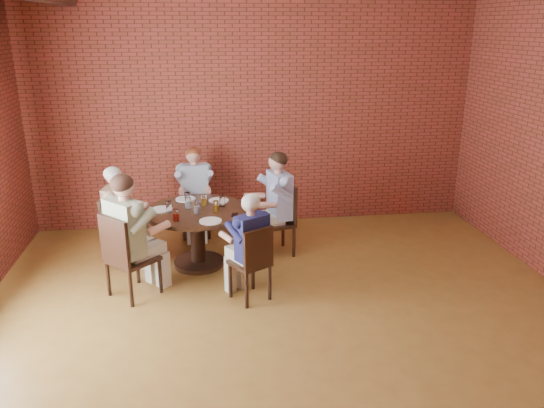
{
  "coord_description": "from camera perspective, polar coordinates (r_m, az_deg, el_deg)",
  "views": [
    {
      "loc": [
        -0.83,
        -4.23,
        2.89
      ],
      "look_at": [
        -0.1,
        1.0,
        1.11
      ],
      "focal_mm": 35.0,
      "sensor_mm": 36.0,
      "label": 1
    }
  ],
  "objects": [
    {
      "name": "floor",
      "position": [
        5.2,
        2.68,
        -15.26
      ],
      "size": [
        7.0,
        7.0,
        0.0
      ],
      "primitive_type": "plane",
      "color": "olive",
      "rests_on": "ground"
    },
    {
      "name": "wall_back",
      "position": [
        7.87,
        -1.84,
        9.88
      ],
      "size": [
        7.0,
        0.0,
        7.0
      ],
      "primitive_type": "plane",
      "rotation": [
        1.57,
        0.0,
        0.0
      ],
      "color": "maroon",
      "rests_on": "ground"
    },
    {
      "name": "dining_table",
      "position": [
        6.67,
        -8.05,
        -2.35
      ],
      "size": [
        1.26,
        1.26,
        0.75
      ],
      "color": "black",
      "rests_on": "floor"
    },
    {
      "name": "chair_a",
      "position": [
        6.98,
        1.02,
        -1.28
      ],
      "size": [
        0.53,
        0.53,
        0.96
      ],
      "rotation": [
        0.0,
        0.0,
        -1.35
      ],
      "color": "black",
      "rests_on": "floor"
    },
    {
      "name": "diner_a",
      "position": [
        6.89,
        0.31,
        -0.05
      ],
      "size": [
        0.79,
        0.69,
        1.38
      ],
      "primitive_type": null,
      "rotation": [
        0.0,
        0.0,
        -1.35
      ],
      "color": "#4358B0",
      "rests_on": "floor"
    },
    {
      "name": "chair_b",
      "position": [
        7.72,
        -8.26,
        0.33
      ],
      "size": [
        0.41,
        0.41,
        0.91
      ],
      "rotation": [
        0.0,
        0.0,
        0.02
      ],
      "color": "black",
      "rests_on": "floor"
    },
    {
      "name": "diner_b",
      "position": [
        7.6,
        -8.3,
        1.19
      ],
      "size": [
        0.52,
        0.63,
        1.29
      ],
      "primitive_type": null,
      "rotation": [
        0.0,
        0.0,
        0.02
      ],
      "color": "#9EAFC9",
      "rests_on": "floor"
    },
    {
      "name": "chair_c",
      "position": [
        6.9,
        -16.54,
        -2.51
      ],
      "size": [
        0.45,
        0.45,
        0.91
      ],
      "rotation": [
        0.0,
        0.0,
        1.43
      ],
      "color": "black",
      "rests_on": "floor"
    },
    {
      "name": "diner_c",
      "position": [
        6.83,
        -16.02,
        -1.39
      ],
      "size": [
        0.68,
        0.58,
        1.28
      ],
      "primitive_type": null,
      "rotation": [
        0.0,
        0.0,
        1.43
      ],
      "color": "brown",
      "rests_on": "floor"
    },
    {
      "name": "chair_d",
      "position": [
        6.03,
        -15.56,
        -5.21
      ],
      "size": [
        0.66,
        0.66,
        0.98
      ],
      "rotation": [
        0.0,
        0.0,
        2.33
      ],
      "color": "black",
      "rests_on": "floor"
    },
    {
      "name": "diner_d",
      "position": [
        6.01,
        -14.97,
        -3.36
      ],
      "size": [
        0.91,
        0.91,
        1.42
      ],
      "primitive_type": null,
      "rotation": [
        0.0,
        0.0,
        2.33
      ],
      "color": "#B8AB90",
      "rests_on": "floor"
    },
    {
      "name": "chair_e",
      "position": [
        5.77,
        -2.03,
        -6.13
      ],
      "size": [
        0.51,
        0.51,
        0.88
      ],
      "rotation": [
        0.0,
        0.0,
        3.67
      ],
      "color": "black",
      "rests_on": "floor"
    },
    {
      "name": "diner_e",
      "position": [
        5.77,
        -2.46,
        -4.72
      ],
      "size": [
        0.69,
        0.72,
        1.22
      ],
      "primitive_type": null,
      "rotation": [
        0.0,
        0.0,
        3.67
      ],
      "color": "#191A46",
      "rests_on": "floor"
    },
    {
      "name": "plate_a",
      "position": [
        6.86,
        -5.75,
        0.36
      ],
      "size": [
        0.26,
        0.26,
        0.01
      ],
      "primitive_type": "cylinder",
      "color": "white",
      "rests_on": "dining_table"
    },
    {
      "name": "plate_b",
      "position": [
        6.97,
        -9.27,
        0.53
      ],
      "size": [
        0.26,
        0.26,
        0.01
      ],
      "primitive_type": "cylinder",
      "color": "white",
      "rests_on": "dining_table"
    },
    {
      "name": "plate_c",
      "position": [
        6.64,
        -11.78,
        -0.57
      ],
      "size": [
        0.26,
        0.26,
        0.01
      ],
      "primitive_type": "cylinder",
      "color": "white",
      "rests_on": "dining_table"
    },
    {
      "name": "plate_d",
      "position": [
        6.15,
        -6.64,
        -1.83
      ],
      "size": [
        0.26,
        0.26,
        0.01
      ],
      "primitive_type": "cylinder",
      "color": "white",
      "rests_on": "dining_table"
    },
    {
      "name": "glass_a",
      "position": [
        6.63,
        -5.38,
        0.32
      ],
      "size": [
        0.07,
        0.07,
        0.14
      ],
      "primitive_type": "cylinder",
      "color": "white",
      "rests_on": "dining_table"
    },
    {
      "name": "glass_b",
      "position": [
        6.71,
        -7.32,
        0.45
      ],
      "size": [
        0.07,
        0.07,
        0.14
      ],
      "primitive_type": "cylinder",
      "color": "white",
      "rests_on": "dining_table"
    },
    {
      "name": "glass_c",
      "position": [
        6.82,
        -9.1,
        0.68
      ],
      "size": [
        0.07,
        0.07,
        0.14
      ],
      "primitive_type": "cylinder",
      "color": "white",
      "rests_on": "dining_table"
    },
    {
      "name": "glass_d",
      "position": [
        6.62,
        -9.02,
        0.13
      ],
      "size": [
        0.07,
        0.07,
        0.14
      ],
      "primitive_type": "cylinder",
      "color": "white",
      "rests_on": "dining_table"
    },
    {
      "name": "glass_e",
      "position": [
        6.51,
        -11.04,
        -0.31
      ],
      "size": [
        0.07,
        0.07,
        0.14
      ],
      "primitive_type": "cylinder",
      "color": "white",
      "rests_on": "dining_table"
    },
    {
      "name": "glass_f",
      "position": [
        6.22,
        -10.31,
        -1.19
      ],
      "size": [
        0.07,
        0.07,
        0.14
      ],
      "primitive_type": "cylinder",
      "color": "white",
      "rests_on": "dining_table"
    },
    {
      "name": "glass_g",
      "position": [
        6.43,
        -8.07,
        -0.4
      ],
      "size": [
        0.07,
        0.07,
        0.14
      ],
      "primitive_type": "cylinder",
      "color": "white",
      "rests_on": "dining_table"
    },
    {
      "name": "glass_h",
      "position": [
        6.44,
        -6.06,
        -0.27
      ],
      "size": [
        0.07,
        0.07,
        0.14
      ],
      "primitive_type": "cylinder",
      "color": "white",
      "rests_on": "dining_table"
    },
    {
      "name": "smartphone",
      "position": [
        6.34,
        -4.03,
        -1.16
      ],
      "size": [
        0.1,
        0.15,
        0.01
      ],
      "primitive_type": "cube",
      "rotation": [
        0.0,
        0.0,
        -0.21
      ],
      "color": "black",
      "rests_on": "dining_table"
    }
  ]
}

